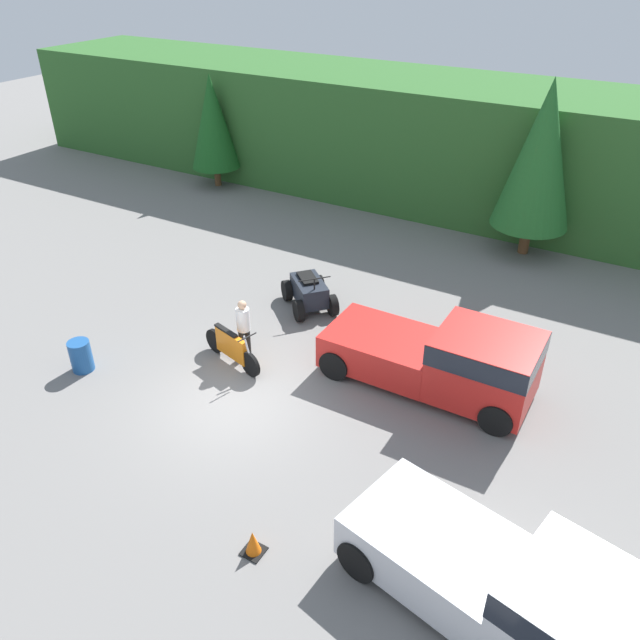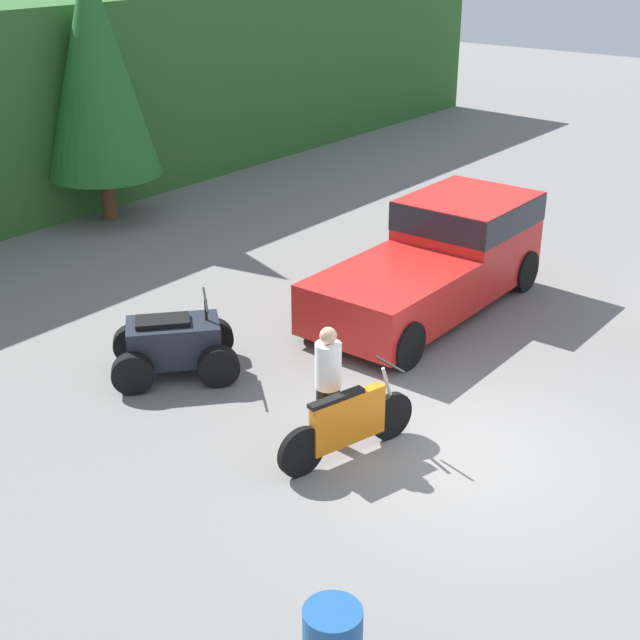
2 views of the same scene
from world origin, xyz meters
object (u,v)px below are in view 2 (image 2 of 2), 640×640
(pickup_truck_red, at_px, (442,254))
(dirt_bike, at_px, (348,424))
(quad_atv, at_px, (174,345))
(rider_person, at_px, (328,381))

(pickup_truck_red, relative_size, dirt_bike, 2.43)
(quad_atv, bearing_deg, rider_person, -50.73)
(quad_atv, xyz_separation_m, rider_person, (-0.12, -3.23, 0.45))
(pickup_truck_red, bearing_deg, rider_person, -165.83)
(dirt_bike, distance_m, rider_person, 0.65)
(rider_person, bearing_deg, dirt_bike, -100.05)
(dirt_bike, relative_size, quad_atv, 0.94)
(quad_atv, relative_size, rider_person, 1.32)
(pickup_truck_red, relative_size, rider_person, 3.02)
(pickup_truck_red, xyz_separation_m, rider_person, (-5.32, -1.36, -0.04))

